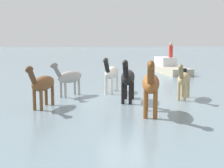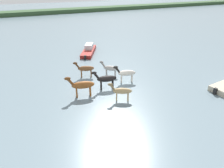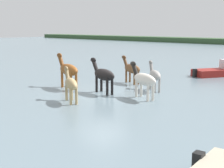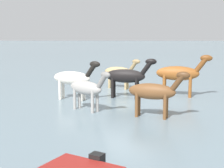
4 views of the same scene
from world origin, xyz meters
name	(u,v)px [view 3 (image 3 of 4)]	position (x,y,z in m)	size (l,w,h in m)	color
ground_plane	(103,93)	(0.00, 0.00, 0.00)	(189.15, 189.15, 0.00)	slate
horse_lead	(144,79)	(2.48, 0.54, 1.02)	(2.37, 1.13, 1.85)	silver
horse_gray_outer	(132,69)	(-0.98, 3.59, 0.98)	(2.26, 1.08, 1.77)	brown
horse_dun_straggler	(71,84)	(0.36, -2.58, 0.93)	(2.09, 1.26, 1.69)	tan
horse_pinto_flank	(68,70)	(-2.59, -0.44, 1.14)	(2.68, 1.05, 2.07)	brown
horse_mid_herd	(155,75)	(1.61, 2.65, 0.92)	(1.90, 1.61, 1.68)	#9E9993
horse_rear_stallion	(103,75)	(-0.01, 0.04, 1.06)	(2.49, 1.01, 1.93)	black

